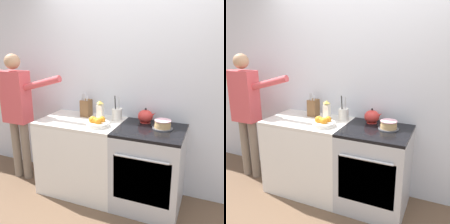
% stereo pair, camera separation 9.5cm
% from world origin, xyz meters
% --- Properties ---
extents(ground_plane, '(16.00, 16.00, 0.00)m').
position_xyz_m(ground_plane, '(0.00, 0.00, 0.00)').
color(ground_plane, brown).
extents(wall_back, '(8.00, 0.04, 2.60)m').
position_xyz_m(wall_back, '(0.00, 0.67, 1.30)').
color(wall_back, silver).
rests_on(wall_back, ground_plane).
extents(counter_cabinet, '(0.96, 0.65, 0.91)m').
position_xyz_m(counter_cabinet, '(-0.60, 0.32, 0.45)').
color(counter_cabinet, white).
rests_on(counter_cabinet, ground_plane).
extents(stove_range, '(0.71, 0.68, 0.91)m').
position_xyz_m(stove_range, '(0.24, 0.32, 0.45)').
color(stove_range, '#B7BABF').
rests_on(stove_range, ground_plane).
extents(layer_cake, '(0.22, 0.22, 0.09)m').
position_xyz_m(layer_cake, '(0.35, 0.39, 0.95)').
color(layer_cake, '#4C4C51').
rests_on(layer_cake, stove_range).
extents(tea_kettle, '(0.21, 0.17, 0.17)m').
position_xyz_m(tea_kettle, '(0.13, 0.53, 0.98)').
color(tea_kettle, red).
rests_on(tea_kettle, stove_range).
extents(knife_block, '(0.11, 0.13, 0.29)m').
position_xyz_m(knife_block, '(-0.62, 0.50, 1.01)').
color(knife_block, brown).
rests_on(knife_block, counter_cabinet).
extents(utensil_crock, '(0.12, 0.12, 0.29)m').
position_xyz_m(utensil_crock, '(-0.21, 0.49, 0.98)').
color(utensil_crock, silver).
rests_on(utensil_crock, counter_cabinet).
extents(fruit_bowl, '(0.25, 0.25, 0.11)m').
position_xyz_m(fruit_bowl, '(-0.32, 0.20, 0.95)').
color(fruit_bowl, silver).
rests_on(fruit_bowl, counter_cabinet).
extents(milk_carton, '(0.07, 0.07, 0.24)m').
position_xyz_m(milk_carton, '(-0.38, 0.40, 1.02)').
color(milk_carton, white).
rests_on(milk_carton, counter_cabinet).
extents(person_baker, '(0.94, 0.20, 1.66)m').
position_xyz_m(person_baker, '(-1.49, 0.27, 0.99)').
color(person_baker, '#7A6B5B').
rests_on(person_baker, ground_plane).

